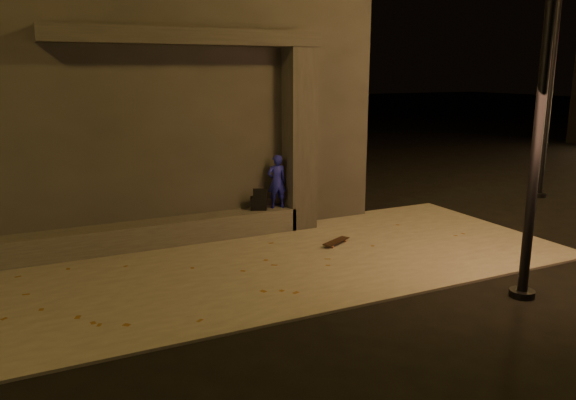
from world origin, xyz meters
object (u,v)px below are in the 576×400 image
skateboard (336,241)px  skateboarder (277,181)px  street_lamp_0 (550,17)px  backpack (258,202)px  column (299,140)px

skateboard → skateboarder: bearing=83.6°
skateboarder → street_lamp_0: bearing=116.4°
backpack → street_lamp_0: (2.16, -4.66, 3.23)m
skateboard → street_lamp_0: bearing=-96.6°
column → skateboard: bearing=-88.2°
skateboard → street_lamp_0: (1.21, -3.22, 3.77)m
column → skateboard: (0.05, -1.44, -1.74)m
backpack → street_lamp_0: bearing=-41.4°
backpack → skateboard: bearing=-32.8°
skateboarder → street_lamp_0: (1.75, -4.66, 2.84)m
skateboarder → backpack: 0.56m
skateboarder → column: bearing=-174.2°
column → backpack: column is taller
column → skateboard: column is taller
skateboarder → backpack: size_ratio=2.42×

